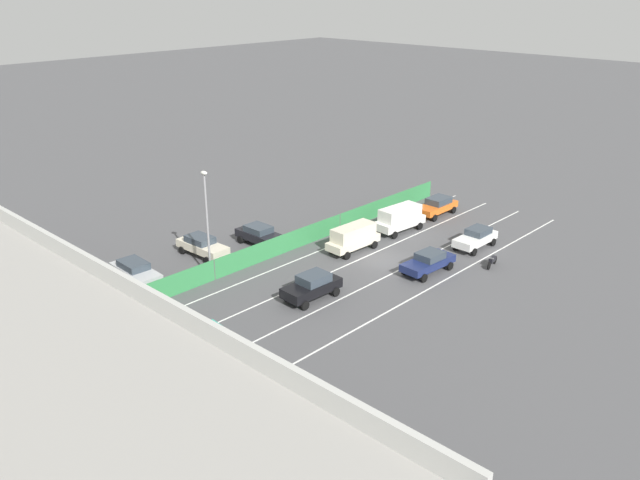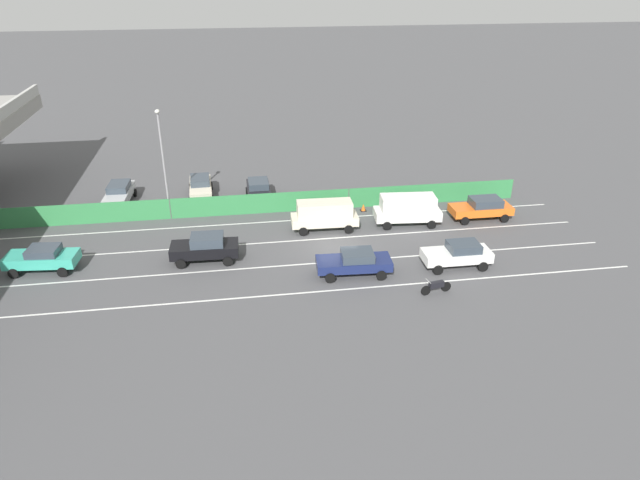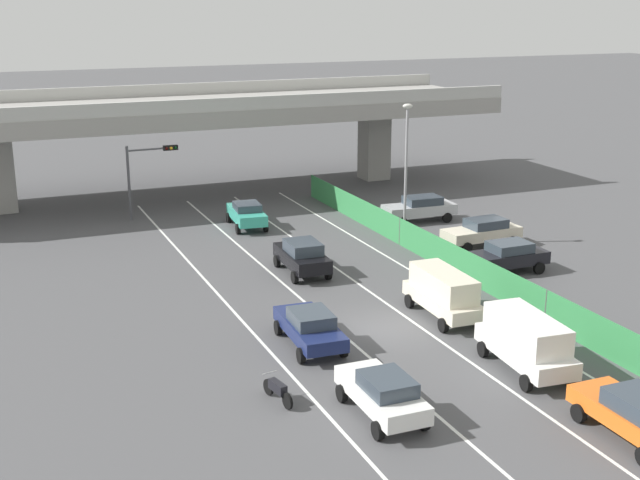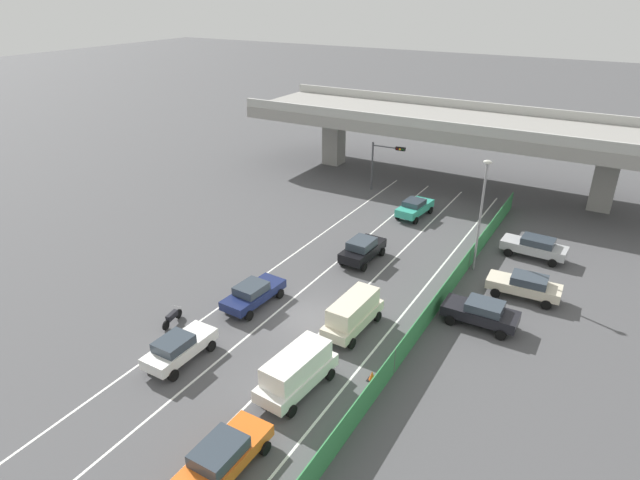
{
  "view_description": "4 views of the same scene",
  "coord_description": "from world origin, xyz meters",
  "px_view_note": "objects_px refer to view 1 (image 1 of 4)",
  "views": [
    {
      "loc": [
        -28.59,
        37.63,
        20.57
      ],
      "look_at": [
        2.77,
        4.72,
        2.38
      ],
      "focal_mm": 36.67,
      "sensor_mm": 36.0,
      "label": 1
    },
    {
      "loc": [
        -33.72,
        6.44,
        17.43
      ],
      "look_at": [
        -2.54,
        1.53,
        2.05
      ],
      "focal_mm": 31.87,
      "sensor_mm": 36.0,
      "label": 2
    },
    {
      "loc": [
        -15.8,
        -30.78,
        13.93
      ],
      "look_at": [
        0.09,
        7.04,
        2.21
      ],
      "focal_mm": 47.5,
      "sensor_mm": 36.0,
      "label": 3
    },
    {
      "loc": [
        15.23,
        -23.97,
        18.69
      ],
      "look_at": [
        -2.29,
        5.9,
        2.35
      ],
      "focal_mm": 30.2,
      "sensor_mm": 36.0,
      "label": 4
    }
  ],
  "objects_px": {
    "car_van_white": "(400,218)",
    "traffic_light": "(171,367)",
    "car_taxi_teal": "(190,340)",
    "car_taxi_orange": "(437,205)",
    "car_van_cream": "(353,237)",
    "motorcycle": "(492,261)",
    "parked_sedan_dark": "(260,235)",
    "car_hatchback_white": "(476,237)",
    "parked_sedan_cream": "(202,245)",
    "car_sedan_black": "(312,286)",
    "traffic_cone": "(354,228)",
    "street_lamp": "(207,216)",
    "parked_wagon_silver": "(135,271)",
    "car_sedan_navy": "(428,261)"
  },
  "relations": [
    {
      "from": "parked_sedan_dark",
      "to": "parked_wagon_silver",
      "type": "height_order",
      "value": "parked_wagon_silver"
    },
    {
      "from": "parked_sedan_dark",
      "to": "traffic_light",
      "type": "height_order",
      "value": "traffic_light"
    },
    {
      "from": "parked_sedan_dark",
      "to": "traffic_cone",
      "type": "height_order",
      "value": "parked_sedan_dark"
    },
    {
      "from": "traffic_light",
      "to": "street_lamp",
      "type": "relative_size",
      "value": 0.59
    },
    {
      "from": "car_hatchback_white",
      "to": "parked_sedan_cream",
      "type": "relative_size",
      "value": 0.92
    },
    {
      "from": "car_sedan_black",
      "to": "motorcycle",
      "type": "height_order",
      "value": "car_sedan_black"
    },
    {
      "from": "car_sedan_navy",
      "to": "car_taxi_teal",
      "type": "bearing_deg",
      "value": 79.68
    },
    {
      "from": "street_lamp",
      "to": "car_sedan_black",
      "type": "bearing_deg",
      "value": -159.21
    },
    {
      "from": "car_van_cream",
      "to": "motorcycle",
      "type": "distance_m",
      "value": 11.02
    },
    {
      "from": "car_taxi_orange",
      "to": "car_hatchback_white",
      "type": "height_order",
      "value": "car_taxi_orange"
    },
    {
      "from": "parked_wagon_silver",
      "to": "traffic_cone",
      "type": "xyz_separation_m",
      "value": [
        -4.5,
        -19.03,
        -0.66
      ]
    },
    {
      "from": "car_sedan_black",
      "to": "car_taxi_orange",
      "type": "bearing_deg",
      "value": -79.97
    },
    {
      "from": "car_van_white",
      "to": "traffic_light",
      "type": "bearing_deg",
      "value": 106.21
    },
    {
      "from": "car_sedan_black",
      "to": "traffic_cone",
      "type": "distance_m",
      "value": 13.64
    },
    {
      "from": "car_van_cream",
      "to": "car_van_white",
      "type": "distance_m",
      "value": 6.19
    },
    {
      "from": "car_taxi_teal",
      "to": "motorcycle",
      "type": "height_order",
      "value": "car_taxi_teal"
    },
    {
      "from": "car_hatchback_white",
      "to": "traffic_cone",
      "type": "distance_m",
      "value": 10.56
    },
    {
      "from": "car_taxi_teal",
      "to": "parked_sedan_dark",
      "type": "relative_size",
      "value": 1.01
    },
    {
      "from": "car_taxi_orange",
      "to": "car_taxi_teal",
      "type": "xyz_separation_m",
      "value": [
        -3.4,
        30.5,
        -0.02
      ]
    },
    {
      "from": "car_van_white",
      "to": "street_lamp",
      "type": "distance_m",
      "value": 18.31
    },
    {
      "from": "motorcycle",
      "to": "parked_sedan_dark",
      "type": "xyz_separation_m",
      "value": [
        16.23,
        9.37,
        0.46
      ]
    },
    {
      "from": "car_van_cream",
      "to": "street_lamp",
      "type": "height_order",
      "value": "street_lamp"
    },
    {
      "from": "car_van_white",
      "to": "parked_sedan_cream",
      "type": "xyz_separation_m",
      "value": [
        8.05,
        15.25,
        -0.35
      ]
    },
    {
      "from": "car_sedan_black",
      "to": "traffic_cone",
      "type": "relative_size",
      "value": 7.64
    },
    {
      "from": "car_van_cream",
      "to": "car_hatchback_white",
      "type": "relative_size",
      "value": 1.12
    },
    {
      "from": "street_lamp",
      "to": "parked_sedan_cream",
      "type": "bearing_deg",
      "value": -29.24
    },
    {
      "from": "car_van_cream",
      "to": "traffic_cone",
      "type": "height_order",
      "value": "car_van_cream"
    },
    {
      "from": "car_taxi_orange",
      "to": "traffic_cone",
      "type": "bearing_deg",
      "value": 71.22
    },
    {
      "from": "traffic_light",
      "to": "street_lamp",
      "type": "distance_m",
      "value": 17.33
    },
    {
      "from": "traffic_cone",
      "to": "car_van_white",
      "type": "bearing_deg",
      "value": -138.73
    },
    {
      "from": "car_hatchback_white",
      "to": "car_van_white",
      "type": "bearing_deg",
      "value": 10.51
    },
    {
      "from": "car_taxi_teal",
      "to": "traffic_cone",
      "type": "bearing_deg",
      "value": -74.08
    },
    {
      "from": "car_taxi_orange",
      "to": "traffic_cone",
      "type": "relative_size",
      "value": 7.97
    },
    {
      "from": "car_van_cream",
      "to": "traffic_light",
      "type": "xyz_separation_m",
      "value": [
        -8.51,
        23.1,
        2.27
      ]
    },
    {
      "from": "car_sedan_navy",
      "to": "traffic_cone",
      "type": "bearing_deg",
      "value": -16.08
    },
    {
      "from": "car_sedan_black",
      "to": "car_taxi_orange",
      "type": "height_order",
      "value": "car_sedan_black"
    },
    {
      "from": "car_sedan_black",
      "to": "car_taxi_teal",
      "type": "relative_size",
      "value": 0.98
    },
    {
      "from": "car_taxi_teal",
      "to": "street_lamp",
      "type": "bearing_deg",
      "value": -44.09
    },
    {
      "from": "parked_sedan_cream",
      "to": "traffic_cone",
      "type": "distance_m",
      "value": 13.64
    },
    {
      "from": "street_lamp",
      "to": "car_van_white",
      "type": "bearing_deg",
      "value": -103.16
    },
    {
      "from": "car_taxi_teal",
      "to": "car_taxi_orange",
      "type": "bearing_deg",
      "value": -83.63
    },
    {
      "from": "car_sedan_black",
      "to": "traffic_light",
      "type": "height_order",
      "value": "traffic_light"
    },
    {
      "from": "car_van_white",
      "to": "traffic_light",
      "type": "xyz_separation_m",
      "value": [
        -8.51,
        29.29,
        2.24
      ]
    },
    {
      "from": "parked_sedan_dark",
      "to": "parked_wagon_silver",
      "type": "bearing_deg",
      "value": 84.66
    },
    {
      "from": "street_lamp",
      "to": "car_hatchback_white",
      "type": "bearing_deg",
      "value": -120.21
    },
    {
      "from": "car_sedan_navy",
      "to": "car_van_white",
      "type": "xyz_separation_m",
      "value": [
        6.81,
        -5.43,
        0.39
      ]
    },
    {
      "from": "motorcycle",
      "to": "parked_sedan_cream",
      "type": "bearing_deg",
      "value": 38.27
    },
    {
      "from": "car_van_cream",
      "to": "parked_sedan_cream",
      "type": "relative_size",
      "value": 1.03
    },
    {
      "from": "car_van_white",
      "to": "traffic_light",
      "type": "relative_size",
      "value": 1.02
    },
    {
      "from": "parked_sedan_dark",
      "to": "parked_sedan_cream",
      "type": "bearing_deg",
      "value": 71.05
    }
  ]
}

